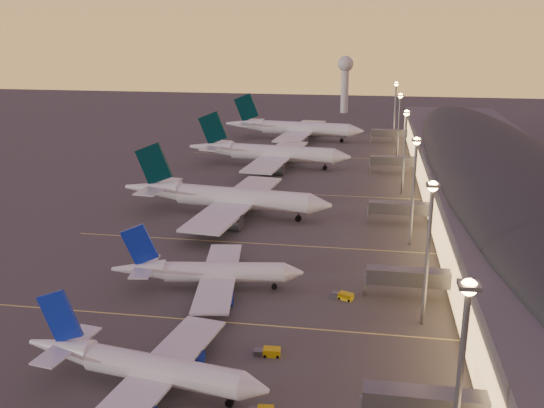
% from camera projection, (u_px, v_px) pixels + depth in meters
% --- Properties ---
extents(ground, '(700.00, 700.00, 0.00)m').
position_uv_depth(ground, '(222.00, 309.00, 111.69)').
color(ground, '#3B3937').
extents(airliner_narrow_south, '(38.45, 34.71, 13.75)m').
position_uv_depth(airliner_narrow_south, '(143.00, 367.00, 86.34)').
color(airliner_narrow_south, silver).
rests_on(airliner_narrow_south, ground).
extents(airliner_narrow_north, '(37.94, 34.19, 13.55)m').
position_uv_depth(airliner_narrow_north, '(208.00, 272.00, 119.17)').
color(airliner_narrow_north, silver).
rests_on(airliner_narrow_north, ground).
extents(airliner_wide_near, '(59.95, 55.01, 19.18)m').
position_uv_depth(airliner_wide_near, '(225.00, 197.00, 165.18)').
color(airliner_wide_near, silver).
rests_on(airliner_wide_near, ground).
extents(airliner_wide_mid, '(61.23, 56.11, 19.58)m').
position_uv_depth(airliner_wide_mid, '(268.00, 153.00, 221.12)').
color(airliner_wide_mid, silver).
rests_on(airliner_wide_mid, ground).
extents(airliner_wide_far, '(63.52, 58.24, 20.32)m').
position_uv_depth(airliner_wide_far, '(293.00, 128.00, 271.46)').
color(airliner_wide_far, silver).
rests_on(airliner_wide_far, ground).
extents(terminal_building, '(56.35, 255.00, 17.46)m').
position_uv_depth(terminal_building, '(500.00, 180.00, 168.19)').
color(terminal_building, '#49494E').
rests_on(terminal_building, ground).
extents(light_masts, '(2.20, 217.20, 25.90)m').
position_uv_depth(light_masts, '(409.00, 151.00, 162.57)').
color(light_masts, slate).
rests_on(light_masts, ground).
extents(radar_tower, '(9.00, 9.00, 32.50)m').
position_uv_depth(radar_tower, '(345.00, 75.00, 349.70)').
color(radar_tower, silver).
rests_on(radar_tower, ground).
extents(lane_markings, '(90.00, 180.36, 0.00)m').
position_uv_depth(lane_markings, '(261.00, 236.00, 149.50)').
color(lane_markings, '#D8C659').
rests_on(lane_markings, ground).
extents(baggage_tug_c, '(4.43, 3.03, 1.23)m').
position_uv_depth(baggage_tug_c, '(343.00, 296.00, 115.70)').
color(baggage_tug_c, gold).
rests_on(baggage_tug_c, ground).
extents(baggage_tug_d, '(4.23, 2.01, 1.23)m').
position_uv_depth(baggage_tug_d, '(269.00, 352.00, 95.95)').
color(baggage_tug_d, gold).
rests_on(baggage_tug_d, ground).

